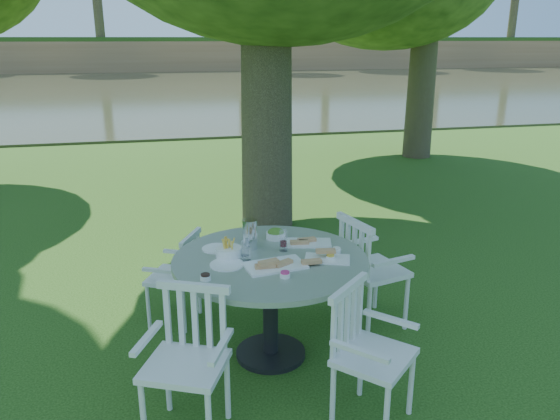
{
  "coord_description": "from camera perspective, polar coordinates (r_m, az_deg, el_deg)",
  "views": [
    {
      "loc": [
        -1.16,
        -4.75,
        2.46
      ],
      "look_at": [
        0.0,
        0.2,
        0.85
      ],
      "focal_mm": 35.0,
      "sensor_mm": 36.0,
      "label": 1
    }
  ],
  "objects": [
    {
      "name": "ground",
      "position": [
        5.47,
        0.49,
        -9.14
      ],
      "size": [
        140.0,
        140.0,
        0.0
      ],
      "primitive_type": "plane",
      "color": "#15390C",
      "rests_on": "ground"
    },
    {
      "name": "table",
      "position": [
        4.24,
        -1.02,
        -6.87
      ],
      "size": [
        1.5,
        1.5,
        0.85
      ],
      "color": "black",
      "rests_on": "ground"
    },
    {
      "name": "chair_ne",
      "position": [
        4.79,
        8.87,
        -5.6
      ],
      "size": [
        0.58,
        0.61,
        1.01
      ],
      "rotation": [
        0.0,
        0.0,
        -4.47
      ],
      "color": "silver",
      "rests_on": "ground"
    },
    {
      "name": "chair_nw",
      "position": [
        4.91,
        -10.25,
        -6.32
      ],
      "size": [
        0.54,
        0.56,
        0.84
      ],
      "rotation": [
        0.0,
        0.0,
        -2.03
      ],
      "color": "silver",
      "rests_on": "ground"
    },
    {
      "name": "chair_sw",
      "position": [
        3.64,
        -9.4,
        -14.05
      ],
      "size": [
        0.63,
        0.62,
        0.96
      ],
      "rotation": [
        0.0,
        0.0,
        -0.43
      ],
      "color": "silver",
      "rests_on": "ground"
    },
    {
      "name": "chair_se",
      "position": [
        3.7,
        8.55,
        -13.62
      ],
      "size": [
        0.65,
        0.65,
        0.94
      ],
      "rotation": [
        0.0,
        0.0,
        0.75
      ],
      "color": "silver",
      "rests_on": "ground"
    },
    {
      "name": "tableware",
      "position": [
        4.24,
        -2.05,
        -3.99
      ],
      "size": [
        1.17,
        0.89,
        0.24
      ],
      "color": "white",
      "rests_on": "table"
    },
    {
      "name": "river",
      "position": [
        27.88,
        -11.04,
        12.19
      ],
      "size": [
        100.0,
        28.0,
        0.12
      ],
      "primitive_type": "cube",
      "color": "#31351F",
      "rests_on": "ground"
    }
  ]
}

